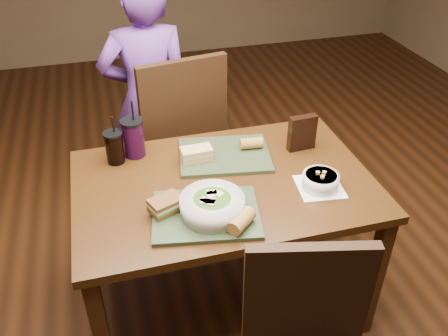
{
  "coord_description": "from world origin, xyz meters",
  "views": [
    {
      "loc": [
        -0.44,
        -1.62,
        1.98
      ],
      "look_at": [
        0.0,
        0.0,
        0.82
      ],
      "focal_mm": 38.0,
      "sensor_mm": 36.0,
      "label": 1
    }
  ],
  "objects_px": {
    "salad_bowl": "(212,205)",
    "soup_bowl": "(320,180)",
    "tray_far": "(225,155)",
    "baguette_near": "(241,221)",
    "sandwich_far": "(197,154)",
    "cup_berry": "(133,138)",
    "sandwich_near": "(166,205)",
    "cup_cola": "(114,147)",
    "chip_bag": "(302,133)",
    "baguette_far": "(251,143)",
    "tray_near": "(206,214)",
    "dining_table": "(224,197)",
    "diner": "(149,100)",
    "chair_far": "(182,134)"
  },
  "relations": [
    {
      "from": "dining_table",
      "to": "chip_bag",
      "type": "xyz_separation_m",
      "value": [
        0.43,
        0.16,
        0.18
      ]
    },
    {
      "from": "tray_near",
      "to": "sandwich_near",
      "type": "bearing_deg",
      "value": 160.21
    },
    {
      "from": "baguette_near",
      "to": "sandwich_near",
      "type": "bearing_deg",
      "value": 146.77
    },
    {
      "from": "dining_table",
      "to": "baguette_far",
      "type": "relative_size",
      "value": 12.36
    },
    {
      "from": "salad_bowl",
      "to": "baguette_near",
      "type": "xyz_separation_m",
      "value": [
        0.09,
        -0.11,
        -0.01
      ]
    },
    {
      "from": "chip_bag",
      "to": "tray_near",
      "type": "bearing_deg",
      "value": -149.99
    },
    {
      "from": "sandwich_near",
      "to": "cup_berry",
      "type": "distance_m",
      "value": 0.48
    },
    {
      "from": "tray_near",
      "to": "baguette_far",
      "type": "bearing_deg",
      "value": 52.05
    },
    {
      "from": "soup_bowl",
      "to": "diner",
      "type": "bearing_deg",
      "value": 119.37
    },
    {
      "from": "tray_near",
      "to": "cup_berry",
      "type": "distance_m",
      "value": 0.58
    },
    {
      "from": "soup_bowl",
      "to": "tray_far",
      "type": "bearing_deg",
      "value": 134.56
    },
    {
      "from": "tray_near",
      "to": "salad_bowl",
      "type": "height_order",
      "value": "salad_bowl"
    },
    {
      "from": "tray_near",
      "to": "salad_bowl",
      "type": "relative_size",
      "value": 1.65
    },
    {
      "from": "tray_near",
      "to": "dining_table",
      "type": "bearing_deg",
      "value": 57.93
    },
    {
      "from": "baguette_near",
      "to": "baguette_far",
      "type": "bearing_deg",
      "value": 68.33
    },
    {
      "from": "chip_bag",
      "to": "baguette_far",
      "type": "bearing_deg",
      "value": 166.85
    },
    {
      "from": "tray_far",
      "to": "cup_cola",
      "type": "distance_m",
      "value": 0.51
    },
    {
      "from": "chip_bag",
      "to": "tray_far",
      "type": "bearing_deg",
      "value": 172.53
    },
    {
      "from": "tray_near",
      "to": "soup_bowl",
      "type": "height_order",
      "value": "soup_bowl"
    },
    {
      "from": "baguette_far",
      "to": "chip_bag",
      "type": "distance_m",
      "value": 0.25
    },
    {
      "from": "salad_bowl",
      "to": "soup_bowl",
      "type": "xyz_separation_m",
      "value": [
        0.49,
        0.07,
        -0.03
      ]
    },
    {
      "from": "baguette_near",
      "to": "cup_cola",
      "type": "relative_size",
      "value": 0.5
    },
    {
      "from": "tray_far",
      "to": "baguette_near",
      "type": "xyz_separation_m",
      "value": [
        -0.07,
        -0.51,
        0.04
      ]
    },
    {
      "from": "cup_cola",
      "to": "sandwich_near",
      "type": "bearing_deg",
      "value": -69.66
    },
    {
      "from": "baguette_near",
      "to": "salad_bowl",
      "type": "bearing_deg",
      "value": 128.52
    },
    {
      "from": "baguette_far",
      "to": "sandwich_near",
      "type": "bearing_deg",
      "value": -142.82
    },
    {
      "from": "sandwich_far",
      "to": "cup_berry",
      "type": "distance_m",
      "value": 0.31
    },
    {
      "from": "baguette_near",
      "to": "chip_bag",
      "type": "relative_size",
      "value": 0.69
    },
    {
      "from": "chair_far",
      "to": "diner",
      "type": "height_order",
      "value": "diner"
    },
    {
      "from": "cup_cola",
      "to": "salad_bowl",
      "type": "bearing_deg",
      "value": -56.01
    },
    {
      "from": "dining_table",
      "to": "sandwich_near",
      "type": "bearing_deg",
      "value": -151.11
    },
    {
      "from": "salad_bowl",
      "to": "chip_bag",
      "type": "xyz_separation_m",
      "value": [
        0.53,
        0.38,
        0.03
      ]
    },
    {
      "from": "sandwich_near",
      "to": "cup_cola",
      "type": "bearing_deg",
      "value": 110.34
    },
    {
      "from": "sandwich_far",
      "to": "chip_bag",
      "type": "relative_size",
      "value": 0.82
    },
    {
      "from": "soup_bowl",
      "to": "sandwich_far",
      "type": "distance_m",
      "value": 0.57
    },
    {
      "from": "dining_table",
      "to": "baguette_far",
      "type": "xyz_separation_m",
      "value": [
        0.19,
        0.2,
        0.13
      ]
    },
    {
      "from": "sandwich_far",
      "to": "baguette_far",
      "type": "height_order",
      "value": "sandwich_far"
    },
    {
      "from": "sandwich_far",
      "to": "tray_far",
      "type": "bearing_deg",
      "value": 3.98
    },
    {
      "from": "dining_table",
      "to": "cup_berry",
      "type": "height_order",
      "value": "cup_berry"
    },
    {
      "from": "chair_far",
      "to": "sandwich_far",
      "type": "bearing_deg",
      "value": -92.42
    },
    {
      "from": "soup_bowl",
      "to": "cup_berry",
      "type": "bearing_deg",
      "value": 147.64
    },
    {
      "from": "soup_bowl",
      "to": "baguette_far",
      "type": "xyz_separation_m",
      "value": [
        -0.2,
        0.35,
        0.01
      ]
    },
    {
      "from": "sandwich_near",
      "to": "chip_bag",
      "type": "height_order",
      "value": "chip_bag"
    },
    {
      "from": "tray_near",
      "to": "baguette_far",
      "type": "xyz_separation_m",
      "value": [
        0.32,
        0.41,
        0.04
      ]
    },
    {
      "from": "dining_table",
      "to": "sandwich_far",
      "type": "xyz_separation_m",
      "value": [
        -0.08,
        0.18,
        0.14
      ]
    },
    {
      "from": "cup_cola",
      "to": "chip_bag",
      "type": "xyz_separation_m",
      "value": [
        0.87,
        -0.12,
        0.01
      ]
    },
    {
      "from": "baguette_near",
      "to": "cup_berry",
      "type": "height_order",
      "value": "cup_berry"
    },
    {
      "from": "tray_far",
      "to": "tray_near",
      "type": "bearing_deg",
      "value": -114.98
    },
    {
      "from": "baguette_far",
      "to": "cup_cola",
      "type": "height_order",
      "value": "cup_cola"
    },
    {
      "from": "tray_near",
      "to": "sandwich_far",
      "type": "distance_m",
      "value": 0.39
    }
  ]
}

